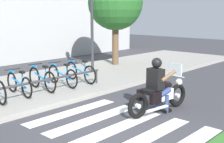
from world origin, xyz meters
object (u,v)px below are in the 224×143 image
(rider, at_px, (158,82))
(bicycle_4, at_px, (62,75))
(bicycle_3, at_px, (42,79))
(bicycle_2, at_px, (19,84))
(bike_rack, at_px, (41,82))
(street_lamp, at_px, (92,14))
(tree_near_rack, at_px, (115,3))
(bicycle_5, at_px, (80,72))
(motorcycle, at_px, (159,95))

(rider, xyz_separation_m, bicycle_4, (-0.17, 3.65, -0.33))
(rider, relative_size, bicycle_3, 0.89)
(bicycle_2, height_order, bike_rack, bicycle_2)
(bicycle_3, bearing_deg, street_lamp, 19.43)
(bicycle_4, relative_size, tree_near_rack, 0.40)
(rider, relative_size, bicycle_2, 0.92)
(bicycle_2, relative_size, bicycle_3, 0.97)
(bike_rack, bearing_deg, bicycle_4, 24.86)
(bicycle_3, height_order, bicycle_5, bicycle_3)
(bicycle_5, distance_m, street_lamp, 2.87)
(bicycle_5, relative_size, tree_near_rack, 0.40)
(bicycle_4, bearing_deg, bicycle_3, -179.92)
(motorcycle, relative_size, tree_near_rack, 0.50)
(bicycle_5, height_order, bike_rack, bicycle_5)
(motorcycle, relative_size, bicycle_4, 1.26)
(motorcycle, bearing_deg, bicycle_5, 81.46)
(rider, height_order, bicycle_4, rider)
(motorcycle, relative_size, bicycle_2, 1.36)
(motorcycle, xyz_separation_m, bicycle_3, (-1.05, 3.66, 0.06))
(motorcycle, height_order, bike_rack, motorcycle)
(bicycle_4, height_order, bike_rack, bicycle_4)
(bicycle_3, bearing_deg, motorcycle, -74.05)
(rider, distance_m, street_lamp, 5.60)
(bicycle_3, bearing_deg, rider, -75.11)
(bicycle_4, bearing_deg, bike_rack, -155.14)
(bicycle_3, xyz_separation_m, bicycle_5, (1.59, 0.00, -0.01))
(bicycle_2, bearing_deg, tree_near_rack, 14.68)
(bicycle_5, distance_m, tree_near_rack, 4.63)
(bicycle_5, relative_size, bike_rack, 0.37)
(bicycle_4, distance_m, bicycle_5, 0.80)
(bike_rack, distance_m, street_lamp, 4.52)
(bicycle_2, distance_m, bicycle_5, 2.39)
(rider, relative_size, bicycle_4, 0.85)
(street_lamp, bearing_deg, rider, -115.91)
(rider, relative_size, street_lamp, 0.35)
(rider, xyz_separation_m, bicycle_2, (-1.77, 3.65, -0.33))
(motorcycle, distance_m, street_lamp, 5.70)
(bicycle_3, height_order, bicycle_4, bicycle_3)
(bike_rack, height_order, tree_near_rack, tree_near_rack)
(bicycle_5, xyz_separation_m, bike_rack, (-1.99, -0.55, 0.07))
(motorcycle, bearing_deg, bicycle_3, 105.95)
(bicycle_4, bearing_deg, bicycle_2, -179.99)
(bicycle_3, xyz_separation_m, bicycle_4, (0.80, 0.00, -0.02))
(rider, distance_m, bicycle_3, 3.78)
(tree_near_rack, bearing_deg, motorcycle, -128.35)
(bicycle_2, distance_m, bicycle_4, 1.59)
(bicycle_2, bearing_deg, bike_rack, -54.29)
(bicycle_4, relative_size, bike_rack, 0.37)
(tree_near_rack, bearing_deg, bicycle_4, -160.34)
(bicycle_4, distance_m, tree_near_rack, 5.27)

